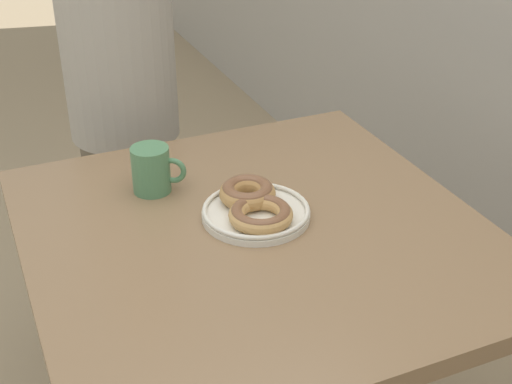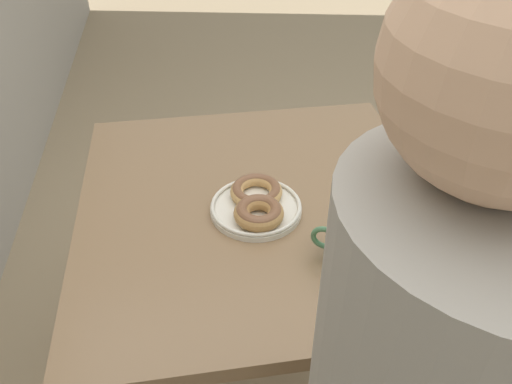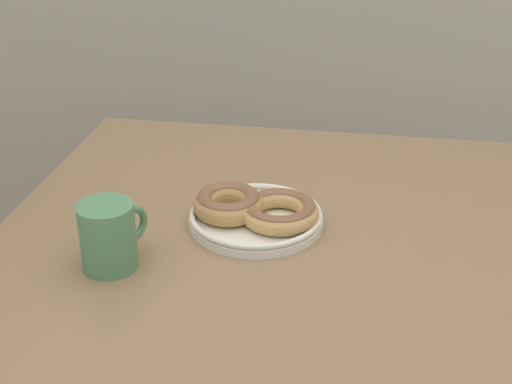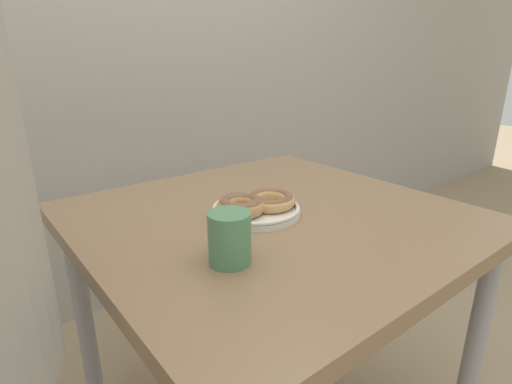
{
  "view_description": "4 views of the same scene",
  "coord_description": "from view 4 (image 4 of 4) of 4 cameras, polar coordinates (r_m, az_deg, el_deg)",
  "views": [
    {
      "loc": [
        1.1,
        -0.36,
        1.51
      ],
      "look_at": [
        -0.04,
        0.14,
        0.8
      ],
      "focal_mm": 50.0,
      "sensor_mm": 36.0,
      "label": 1
    },
    {
      "loc": [
        -0.96,
        0.28,
        1.53
      ],
      "look_at": [
        -0.04,
        0.14,
        0.8
      ],
      "focal_mm": 35.0,
      "sensor_mm": 36.0,
      "label": 2
    },
    {
      "loc": [
        0.13,
        -0.88,
        1.32
      ],
      "look_at": [
        -0.04,
        0.14,
        0.8
      ],
      "focal_mm": 50.0,
      "sensor_mm": 36.0,
      "label": 3
    },
    {
      "loc": [
        -0.62,
        -0.59,
        1.12
      ],
      "look_at": [
        -0.04,
        0.14,
        0.8
      ],
      "focal_mm": 28.0,
      "sensor_mm": 36.0,
      "label": 4
    }
  ],
  "objects": [
    {
      "name": "coffee_mug",
      "position": [
        0.77,
        -3.82,
        -6.43
      ],
      "size": [
        0.08,
        0.11,
        0.1
      ],
      "color": "#4C7F56",
      "rests_on": "dining_table"
    },
    {
      "name": "dining_table",
      "position": [
        1.06,
        2.27,
        -7.26
      ],
      "size": [
        0.92,
        0.9,
        0.74
      ],
      "color": "#846647",
      "rests_on": "ground_plane"
    },
    {
      "name": "donut_plate",
      "position": [
        1.0,
        0.0,
        -1.92
      ],
      "size": [
        0.24,
        0.22,
        0.05
      ],
      "color": "silver",
      "rests_on": "dining_table"
    },
    {
      "name": "wall_back",
      "position": [
        1.84,
        -20.1,
        23.28
      ],
      "size": [
        8.0,
        0.05,
        2.6
      ],
      "color": "#9E998E",
      "rests_on": "ground_plane"
    }
  ]
}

